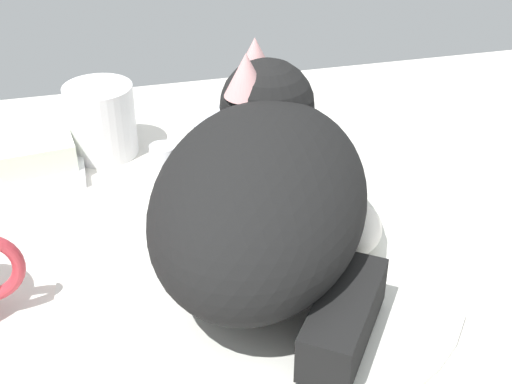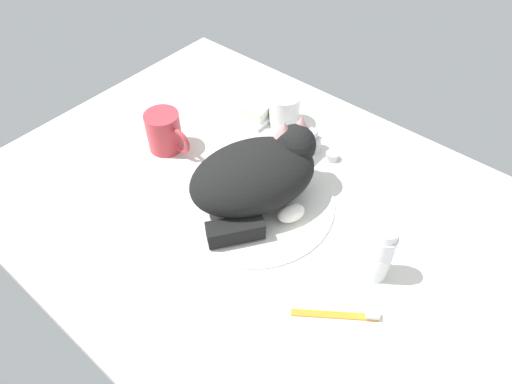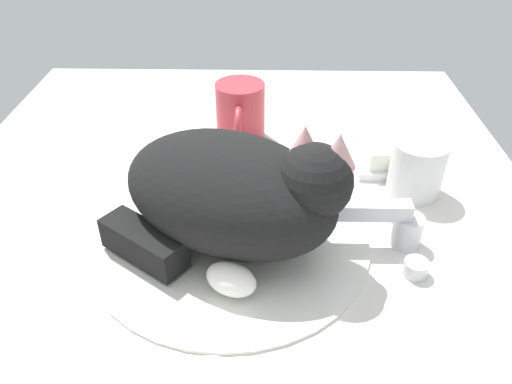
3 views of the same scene
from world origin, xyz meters
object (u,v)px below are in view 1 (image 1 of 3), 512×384
(faucet, at_px, (213,140))
(soap_bar, at_px, (36,156))
(cat, at_px, (264,190))
(rinse_cup, at_px, (101,120))

(faucet, distance_m, soap_bar, 0.18)
(cat, xyz_separation_m, rinse_cup, (-0.12, 0.23, -0.04))
(cat, relative_size, soap_bar, 4.04)
(rinse_cup, bearing_deg, faucet, -24.78)
(cat, distance_m, rinse_cup, 0.26)
(faucet, relative_size, rinse_cup, 1.70)
(faucet, relative_size, soap_bar, 1.76)
(faucet, height_order, soap_bar, faucet)
(rinse_cup, relative_size, soap_bar, 1.03)
(faucet, xyz_separation_m, rinse_cup, (-0.11, 0.05, 0.01))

